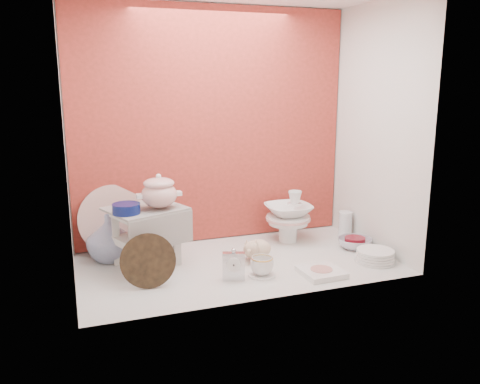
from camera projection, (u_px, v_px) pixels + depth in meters
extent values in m
plane|color=silver|center=(238.00, 263.00, 2.88)|extent=(1.80, 1.80, 0.00)
cube|color=#B9362E|center=(212.00, 126.00, 3.17)|extent=(1.80, 0.06, 1.50)
cube|color=silver|center=(64.00, 141.00, 2.42)|extent=(0.06, 1.00, 1.50)
cube|color=silver|center=(378.00, 129.00, 3.01)|extent=(0.06, 1.00, 1.50)
cylinder|color=#0A1551|center=(126.00, 209.00, 2.66)|extent=(0.19, 0.19, 0.06)
imported|color=white|center=(109.00, 238.00, 2.90)|extent=(0.28, 0.28, 0.28)
cube|color=silver|center=(234.00, 265.00, 2.62)|extent=(0.13, 0.08, 0.17)
ellipsoid|color=beige|center=(257.00, 249.00, 2.93)|extent=(0.26, 0.22, 0.13)
cylinder|color=white|center=(262.00, 275.00, 2.69)|extent=(0.16, 0.16, 0.01)
imported|color=white|center=(262.00, 266.00, 2.68)|extent=(0.13, 0.13, 0.10)
cube|color=white|center=(321.00, 272.00, 2.71)|extent=(0.23, 0.23, 0.03)
cylinder|color=white|center=(375.00, 256.00, 2.90)|extent=(0.30, 0.30, 0.07)
imported|color=silver|center=(355.00, 243.00, 3.13)|extent=(0.26, 0.26, 0.07)
cylinder|color=silver|center=(345.00, 225.00, 3.33)|extent=(0.09, 0.09, 0.18)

